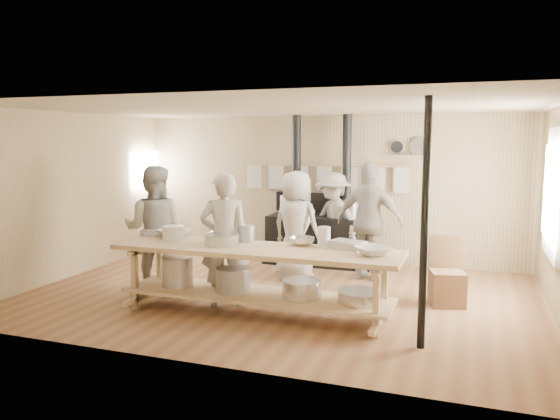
{
  "coord_description": "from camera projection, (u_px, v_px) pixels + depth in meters",
  "views": [
    {
      "loc": [
        2.5,
        -7.01,
        2.16
      ],
      "look_at": [
        -0.07,
        0.2,
        1.18
      ],
      "focal_mm": 35.0,
      "sensor_mm": 36.0,
      "label": 1
    }
  ],
  "objects": [
    {
      "name": "ground",
      "position": [
        280.0,
        295.0,
        7.66
      ],
      "size": [
        7.0,
        7.0,
        0.0
      ],
      "primitive_type": "plane",
      "color": "brown",
      "rests_on": "ground"
    },
    {
      "name": "room_shell",
      "position": [
        280.0,
        180.0,
        7.45
      ],
      "size": [
        7.0,
        7.0,
        7.0
      ],
      "color": "tan",
      "rests_on": "ground"
    },
    {
      "name": "window_right",
      "position": [
        554.0,
        193.0,
        6.88
      ],
      "size": [
        0.09,
        1.5,
        1.65
      ],
      "color": "beige",
      "rests_on": "ground"
    },
    {
      "name": "left_opening",
      "position": [
        146.0,
        170.0,
        10.47
      ],
      "size": [
        0.0,
        0.9,
        0.9
      ],
      "color": "white",
      "rests_on": "ground"
    },
    {
      "name": "stove",
      "position": [
        320.0,
        234.0,
        9.58
      ],
      "size": [
        1.9,
        0.75,
        2.6
      ],
      "color": "black",
      "rests_on": "ground"
    },
    {
      "name": "towel_rail",
      "position": [
        325.0,
        174.0,
        9.71
      ],
      "size": [
        3.0,
        0.04,
        0.47
      ],
      "color": "tan",
      "rests_on": "ground"
    },
    {
      "name": "back_wall_shelf",
      "position": [
        410.0,
        150.0,
        9.19
      ],
      "size": [
        0.63,
        0.14,
        0.32
      ],
      "color": "tan",
      "rests_on": "ground"
    },
    {
      "name": "prep_table",
      "position": [
        255.0,
        274.0,
        6.76
      ],
      "size": [
        3.6,
        0.9,
        0.85
      ],
      "color": "tan",
      "rests_on": "ground"
    },
    {
      "name": "support_post",
      "position": [
        425.0,
        225.0,
        5.55
      ],
      "size": [
        0.08,
        0.08,
        2.6
      ],
      "primitive_type": "cylinder",
      "color": "black",
      "rests_on": "ground"
    },
    {
      "name": "cook_far_left",
      "position": [
        225.0,
        240.0,
        7.08
      ],
      "size": [
        0.76,
        0.65,
        1.76
      ],
      "primitive_type": "imported",
      "rotation": [
        0.0,
        0.0,
        3.57
      ],
      "color": "#A0998E",
      "rests_on": "ground"
    },
    {
      "name": "cook_left",
      "position": [
        154.0,
        229.0,
        7.76
      ],
      "size": [
        1.04,
        0.9,
        1.81
      ],
      "primitive_type": "imported",
      "rotation": [
        0.0,
        0.0,
        3.42
      ],
      "color": "#A0998E",
      "rests_on": "ground"
    },
    {
      "name": "cook_center",
      "position": [
        296.0,
        226.0,
        8.41
      ],
      "size": [
        0.95,
        0.74,
        1.7
      ],
      "primitive_type": "imported",
      "rotation": [
        0.0,
        0.0,
        2.87
      ],
      "color": "#A0998E",
      "rests_on": "ground"
    },
    {
      "name": "cook_right",
      "position": [
        370.0,
        222.0,
        8.4
      ],
      "size": [
        1.15,
        0.66,
        1.84
      ],
      "primitive_type": "imported",
      "rotation": [
        0.0,
        0.0,
        2.93
      ],
      "color": "#A0998E",
      "rests_on": "ground"
    },
    {
      "name": "cook_by_window",
      "position": [
        333.0,
        220.0,
        9.29
      ],
      "size": [
        1.21,
        1.04,
        1.62
      ],
      "primitive_type": "imported",
      "rotation": [
        0.0,
        0.0,
        -0.51
      ],
      "color": "#A0998E",
      "rests_on": "ground"
    },
    {
      "name": "chair",
      "position": [
        447.0,
        285.0,
        7.19
      ],
      "size": [
        0.52,
        0.52,
        0.91
      ],
      "rotation": [
        0.0,
        0.0,
        0.26
      ],
      "color": "#533821",
      "rests_on": "ground"
    },
    {
      "name": "bowl_white_a",
      "position": [
        175.0,
        233.0,
        7.45
      ],
      "size": [
        0.53,
        0.53,
        0.1
      ],
      "primitive_type": "imported",
      "rotation": [
        0.0,
        0.0,
        -0.3
      ],
      "color": "white",
      "rests_on": "prep_table"
    },
    {
      "name": "bowl_steel_a",
      "position": [
        219.0,
        236.0,
        7.23
      ],
      "size": [
        0.4,
        0.4,
        0.1
      ],
      "primitive_type": "imported",
      "rotation": [
        0.0,
        0.0,
        1.2
      ],
      "color": "silver",
      "rests_on": "prep_table"
    },
    {
      "name": "bowl_white_b",
      "position": [
        373.0,
        251.0,
        6.26
      ],
      "size": [
        0.56,
        0.56,
        0.1
      ],
      "primitive_type": "imported",
      "rotation": [
        0.0,
        0.0,
        2.37
      ],
      "color": "white",
      "rests_on": "prep_table"
    },
    {
      "name": "bowl_steel_b",
      "position": [
        302.0,
        241.0,
        6.85
      ],
      "size": [
        0.43,
        0.43,
        0.1
      ],
      "primitive_type": "imported",
      "rotation": [
        0.0,
        0.0,
        3.62
      ],
      "color": "silver",
      "rests_on": "prep_table"
    },
    {
      "name": "roasting_pan",
      "position": [
        348.0,
        245.0,
        6.65
      ],
      "size": [
        0.48,
        0.39,
        0.09
      ],
      "primitive_type": "cube",
      "rotation": [
        0.0,
        0.0,
        -0.32
      ],
      "color": "#B2B2B7",
      "rests_on": "prep_table"
    },
    {
      "name": "mixing_bowl_large",
      "position": [
        222.0,
        240.0,
        6.85
      ],
      "size": [
        0.55,
        0.55,
        0.14
      ],
      "primitive_type": "cylinder",
      "rotation": [
        0.0,
        0.0,
        0.28
      ],
      "color": "silver",
      "rests_on": "prep_table"
    },
    {
      "name": "bucket_galv",
      "position": [
        246.0,
        233.0,
        7.09
      ],
      "size": [
        0.26,
        0.26,
        0.21
      ],
      "primitive_type": "cylinder",
      "rotation": [
        0.0,
        0.0,
        -0.12
      ],
      "color": "gray",
      "rests_on": "prep_table"
    },
    {
      "name": "deep_bowl_enamel",
      "position": [
        173.0,
        233.0,
        7.24
      ],
      "size": [
        0.31,
        0.31,
        0.18
      ],
      "primitive_type": "cylinder",
      "rotation": [
        0.0,
        0.0,
        -0.06
      ],
      "color": "white",
      "rests_on": "prep_table"
    },
    {
      "name": "pitcher",
      "position": [
        324.0,
        237.0,
        6.74
      ],
      "size": [
        0.16,
        0.16,
        0.25
      ],
      "primitive_type": "cylinder",
      "rotation": [
        0.0,
        0.0,
        -0.01
      ],
      "color": "white",
      "rests_on": "prep_table"
    }
  ]
}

